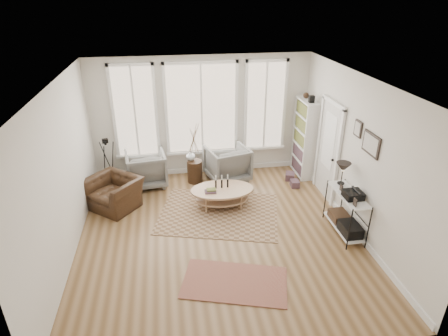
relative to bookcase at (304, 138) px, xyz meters
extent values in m
plane|color=olive|center=(-2.44, -2.23, -0.96)|extent=(5.50, 5.50, 0.00)
plane|color=white|center=(-2.44, -2.23, 1.94)|extent=(5.50, 5.50, 0.00)
cube|color=silver|center=(-2.44, 0.52, 0.49)|extent=(5.20, 0.04, 2.90)
cube|color=silver|center=(-2.44, -4.98, 0.49)|extent=(5.20, 0.04, 2.90)
cube|color=silver|center=(-5.04, -2.23, 0.49)|extent=(0.04, 5.50, 2.90)
cube|color=silver|center=(0.16, -2.23, 0.49)|extent=(0.04, 5.50, 2.90)
cube|color=white|center=(-2.44, 0.51, -0.90)|extent=(5.10, 0.04, 0.12)
cube|color=white|center=(0.15, -2.23, -0.90)|extent=(0.03, 5.40, 0.12)
cube|color=tan|center=(-2.44, 0.50, 0.69)|extent=(1.60, 0.03, 2.10)
cube|color=tan|center=(-3.99, 0.50, 0.69)|extent=(0.90, 0.03, 2.10)
cube|color=tan|center=(-0.89, 0.50, 0.69)|extent=(0.90, 0.03, 2.10)
cube|color=white|center=(-2.44, 0.48, 0.69)|extent=(1.74, 0.06, 2.24)
cube|color=white|center=(-3.99, 0.48, 0.69)|extent=(1.04, 0.06, 2.24)
cube|color=white|center=(-0.89, 0.48, 0.69)|extent=(1.04, 0.06, 2.24)
cube|color=white|center=(-2.44, 0.46, -0.39)|extent=(4.10, 0.12, 0.06)
cube|color=silver|center=(0.14, -1.08, 0.09)|extent=(0.04, 0.88, 2.10)
cube|color=white|center=(0.12, -1.08, 0.34)|extent=(0.01, 0.55, 1.20)
cube|color=white|center=(0.12, -1.57, 0.09)|extent=(0.06, 0.08, 2.18)
cube|color=white|center=(0.12, -0.59, 0.09)|extent=(0.06, 0.08, 2.18)
cube|color=white|center=(0.12, -1.08, 1.18)|extent=(0.06, 1.06, 0.08)
sphere|color=black|center=(0.09, -1.41, 0.04)|extent=(0.06, 0.06, 0.06)
cube|color=white|center=(-0.01, -0.41, -0.01)|extent=(0.30, 0.03, 1.90)
cube|color=white|center=(-0.01, 0.41, -0.01)|extent=(0.30, 0.03, 1.90)
cube|color=white|center=(0.14, 0.00, -0.01)|extent=(0.02, 0.85, 1.90)
cube|color=white|center=(-0.01, 0.00, -0.01)|extent=(0.30, 0.81, 1.90)
cube|color=brown|center=(-0.01, 0.00, -0.01)|extent=(0.24, 0.75, 1.76)
cube|color=black|center=(-0.01, -0.20, 1.02)|extent=(0.12, 0.10, 0.16)
sphere|color=#362315|center=(-0.01, 0.15, 1.01)|extent=(0.14, 0.14, 0.14)
cube|color=white|center=(-0.06, -2.53, -0.84)|extent=(0.37, 1.07, 0.03)
cube|color=white|center=(-0.06, -2.53, -0.14)|extent=(0.37, 1.07, 0.02)
cylinder|color=black|center=(-0.24, -3.06, -0.53)|extent=(0.02, 0.02, 0.85)
cylinder|color=black|center=(0.12, -3.06, -0.53)|extent=(0.02, 0.02, 0.85)
cylinder|color=black|center=(-0.24, -2.00, -0.53)|extent=(0.02, 0.02, 0.85)
cylinder|color=black|center=(0.12, -2.00, -0.53)|extent=(0.02, 0.02, 0.85)
cylinder|color=black|center=(-0.06, -2.18, -0.08)|extent=(0.14, 0.14, 0.02)
cylinder|color=black|center=(-0.06, -2.18, 0.06)|extent=(0.02, 0.02, 0.30)
cone|color=black|center=(-0.06, -2.18, 0.26)|extent=(0.28, 0.28, 0.18)
cube|color=black|center=(-0.06, -2.68, -0.05)|extent=(0.32, 0.30, 0.13)
cube|color=black|center=(-0.06, -2.78, -0.73)|extent=(0.32, 0.45, 0.20)
cube|color=#362315|center=(-0.06, -2.31, -0.75)|extent=(0.32, 0.40, 0.16)
cube|color=black|center=(-0.16, -2.95, -0.04)|extent=(0.02, 0.10, 0.14)
cube|color=black|center=(-0.16, -2.41, -0.05)|extent=(0.02, 0.10, 0.12)
cube|color=black|center=(0.14, -2.63, 0.89)|extent=(0.03, 0.52, 0.38)
cube|color=silver|center=(0.13, -2.63, 0.89)|extent=(0.01, 0.44, 0.30)
cube|color=black|center=(0.14, -2.13, 0.99)|extent=(0.03, 0.24, 0.30)
cube|color=silver|center=(0.13, -2.13, 0.99)|extent=(0.01, 0.18, 0.24)
cube|color=brown|center=(-2.33, -1.51, -0.95)|extent=(2.80, 2.38, 0.01)
cube|color=maroon|center=(-2.37, -3.57, -0.94)|extent=(1.84, 1.35, 0.01)
ellipsoid|color=tan|center=(-2.21, -1.23, -0.77)|extent=(1.14, 0.72, 0.03)
ellipsoid|color=tan|center=(-2.21, -1.23, -0.56)|extent=(1.33, 0.85, 0.04)
cylinder|color=tan|center=(-2.58, -1.44, -0.77)|extent=(0.04, 0.04, 0.38)
cylinder|color=tan|center=(-1.84, -1.44, -0.77)|extent=(0.04, 0.04, 0.38)
cylinder|color=tan|center=(-2.58, -1.02, -0.77)|extent=(0.04, 0.04, 0.38)
cylinder|color=tan|center=(-1.84, -1.02, -0.77)|extent=(0.04, 0.04, 0.38)
cylinder|color=black|center=(-2.34, -1.18, -0.44)|extent=(0.04, 0.04, 0.19)
cylinder|color=black|center=(-2.21, -1.18, -0.44)|extent=(0.04, 0.04, 0.19)
cylinder|color=black|center=(-2.09, -1.18, -0.44)|extent=(0.04, 0.04, 0.19)
cube|color=#2D4B2A|center=(-2.46, -1.33, -0.50)|extent=(0.23, 0.17, 0.06)
imported|color=slate|center=(-3.83, 0.02, -0.54)|extent=(0.99, 1.02, 0.83)
imported|color=slate|center=(-1.90, -0.02, -0.53)|extent=(1.13, 1.15, 0.86)
cylinder|color=#362315|center=(-2.69, -0.01, -0.68)|extent=(0.36, 0.36, 0.54)
imported|color=silver|center=(-2.77, 0.07, -0.30)|extent=(0.27, 0.27, 0.23)
imported|color=#362315|center=(-4.48, -0.87, -0.62)|extent=(1.36, 1.34, 0.66)
cylinder|color=black|center=(-4.64, -0.12, 0.20)|extent=(0.05, 0.05, 0.05)
cube|color=black|center=(-4.64, -0.12, 0.27)|extent=(0.14, 0.11, 0.09)
cylinder|color=black|center=(-4.64, -0.19, 0.27)|extent=(0.05, 0.07, 0.05)
cube|color=brown|center=(-0.39, -0.27, -0.87)|extent=(0.29, 0.32, 0.17)
cube|color=brown|center=(-0.39, -0.64, -0.88)|extent=(0.20, 0.25, 0.15)
camera|label=1|loc=(-3.26, -8.05, 3.31)|focal=30.00mm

